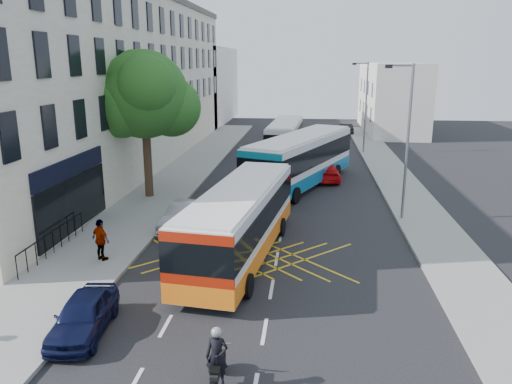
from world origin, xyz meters
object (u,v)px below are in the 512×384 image
(parked_car_blue, at_px, (84,315))
(distant_car_dark, at_px, (345,129))
(street_tree, at_px, (144,95))
(lamp_far, at_px, (365,103))
(distant_car_grey, at_px, (292,127))
(bus_near, at_px, (240,221))
(motorbike, at_px, (217,360))
(bus_mid, at_px, (301,160))
(pedestrian_far, at_px, (101,240))
(parked_car_silver, at_px, (185,216))
(lamp_near, at_px, (406,135))
(red_hatchback, at_px, (327,172))
(bus_far, at_px, (285,137))

(parked_car_blue, relative_size, distant_car_dark, 0.99)
(street_tree, distance_m, lamp_far, 22.57)
(distant_car_grey, bearing_deg, bus_near, -96.56)
(motorbike, bearing_deg, bus_mid, 85.02)
(bus_mid, distance_m, motorbike, 22.07)
(parked_car_blue, distance_m, pedestrian_far, 5.68)
(lamp_far, distance_m, motorbike, 35.85)
(parked_car_silver, bearing_deg, lamp_near, 20.13)
(red_hatchback, bearing_deg, motorbike, 76.47)
(distant_car_grey, relative_size, distant_car_dark, 1.42)
(motorbike, bearing_deg, bus_far, 89.37)
(bus_mid, bearing_deg, red_hatchback, 68.02)
(distant_car_grey, height_order, pedestrian_far, pedestrian_far)
(street_tree, distance_m, parked_car_blue, 16.88)
(bus_near, xyz_separation_m, red_hatchback, (4.18, 14.86, -1.04))
(bus_near, bearing_deg, red_hatchback, 81.49)
(lamp_far, relative_size, bus_mid, 0.64)
(parked_car_silver, distance_m, distant_car_grey, 34.93)
(lamp_near, bearing_deg, parked_car_silver, -167.33)
(lamp_far, height_order, red_hatchback, lamp_far)
(lamp_near, distance_m, pedestrian_far, 15.72)
(bus_near, bearing_deg, pedestrian_far, -159.51)
(street_tree, height_order, bus_mid, street_tree)
(bus_near, bearing_deg, parked_car_silver, 141.25)
(bus_far, bearing_deg, parked_car_blue, -95.40)
(bus_far, relative_size, parked_car_blue, 2.94)
(parked_car_silver, bearing_deg, motorbike, -64.98)
(bus_far, distance_m, red_hatchback, 10.68)
(parked_car_silver, height_order, distant_car_grey, distant_car_grey)
(street_tree, bearing_deg, distant_car_grey, 74.93)
(bus_near, bearing_deg, parked_car_blue, -113.47)
(bus_mid, bearing_deg, distant_car_grey, 115.11)
(lamp_far, bearing_deg, motorbike, -101.59)
(parked_car_silver, bearing_deg, bus_mid, 66.75)
(distant_car_grey, distance_m, distant_car_dark, 6.18)
(motorbike, relative_size, distant_car_dark, 0.54)
(street_tree, height_order, distant_car_dark, street_tree)
(bus_mid, xyz_separation_m, red_hatchback, (1.82, 1.89, -1.23))
(lamp_near, distance_m, distant_car_dark, 33.06)
(bus_mid, relative_size, parked_car_blue, 3.43)
(bus_near, relative_size, motorbike, 5.64)
(parked_car_blue, distance_m, distant_car_dark, 46.81)
(bus_far, xyz_separation_m, red_hatchback, (3.45, -10.06, -0.98))
(bus_mid, distance_m, pedestrian_far, 16.44)
(bus_far, xyz_separation_m, motorbike, (-0.10, -33.93, -0.74))
(bus_far, bearing_deg, lamp_far, 11.14)
(lamp_far, distance_m, distant_car_dark, 13.44)
(parked_car_silver, relative_size, pedestrian_far, 2.30)
(bus_near, height_order, parked_car_silver, bus_near)
(lamp_near, xyz_separation_m, red_hatchback, (-3.61, 8.95, -4.02))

